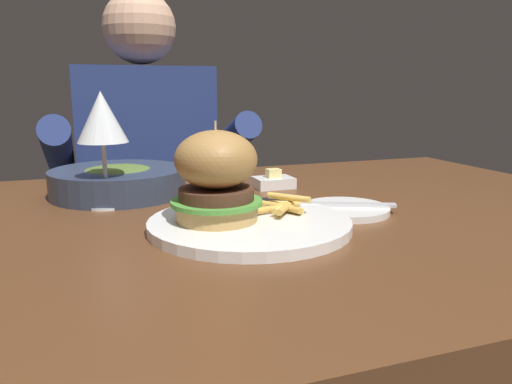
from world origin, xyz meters
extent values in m
cube|color=#56331C|center=(0.00, 0.00, 0.72)|extent=(1.45, 0.85, 0.04)
cylinder|color=#56331C|center=(0.67, 0.36, 0.35)|extent=(0.06, 0.06, 0.70)
cylinder|color=white|center=(0.04, -0.07, 0.75)|extent=(0.27, 0.27, 0.01)
cylinder|color=tan|center=(0.00, -0.06, 0.77)|extent=(0.11, 0.11, 0.02)
cylinder|color=#4C9338|center=(0.00, -0.06, 0.78)|extent=(0.12, 0.12, 0.01)
cylinder|color=#4C2D1E|center=(0.00, -0.06, 0.79)|extent=(0.10, 0.10, 0.02)
ellipsoid|color=#A97A41|center=(0.00, -0.06, 0.84)|extent=(0.11, 0.11, 0.08)
cylinder|color=#CCB78C|center=(0.00, -0.06, 0.86)|extent=(0.00, 0.00, 0.05)
cylinder|color=#EABC5B|center=(0.10, -0.04, 0.76)|extent=(0.05, 0.07, 0.01)
cylinder|color=gold|center=(0.08, -0.05, 0.76)|extent=(0.06, 0.02, 0.01)
cylinder|color=#EABC5B|center=(0.10, -0.06, 0.76)|extent=(0.05, 0.04, 0.01)
cylinder|color=gold|center=(0.10, -0.07, 0.76)|extent=(0.05, 0.06, 0.01)
cylinder|color=#E0B251|center=(0.11, -0.03, 0.76)|extent=(0.05, 0.03, 0.01)
cylinder|color=gold|center=(0.10, -0.05, 0.76)|extent=(0.03, 0.06, 0.01)
cylinder|color=#E0B251|center=(0.09, -0.04, 0.76)|extent=(0.04, 0.05, 0.01)
cylinder|color=#E0B251|center=(0.11, -0.05, 0.77)|extent=(0.05, 0.06, 0.01)
cylinder|color=silver|center=(-0.13, 0.13, 0.74)|extent=(0.07, 0.07, 0.00)
cylinder|color=silver|center=(-0.13, 0.13, 0.79)|extent=(0.01, 0.01, 0.10)
cone|color=silver|center=(-0.13, 0.13, 0.88)|extent=(0.08, 0.08, 0.08)
cylinder|color=white|center=(0.21, -0.04, 0.74)|extent=(0.13, 0.13, 0.01)
cube|color=silver|center=(0.21, -0.04, 0.75)|extent=(0.15, 0.07, 0.00)
cube|color=black|center=(0.11, 0.01, 0.76)|extent=(0.06, 0.04, 0.01)
cube|color=white|center=(0.18, 0.18, 0.75)|extent=(0.07, 0.06, 0.02)
cube|color=#F4E58C|center=(0.18, 0.18, 0.77)|extent=(0.03, 0.02, 0.02)
cylinder|color=#2D384C|center=(-0.10, 0.21, 0.76)|extent=(0.24, 0.24, 0.05)
ellipsoid|color=#4C662D|center=(-0.10, 0.21, 0.78)|extent=(0.13, 0.13, 0.02)
cube|color=#282833|center=(0.01, 0.70, 0.23)|extent=(0.30, 0.22, 0.46)
cube|color=navy|center=(0.01, 0.70, 0.72)|extent=(0.36, 0.20, 0.52)
sphere|color=tan|center=(0.01, 0.70, 1.08)|extent=(0.19, 0.19, 0.19)
cylinder|color=navy|center=(-0.21, 0.62, 0.78)|extent=(0.07, 0.34, 0.18)
cylinder|color=navy|center=(0.23, 0.62, 0.78)|extent=(0.07, 0.34, 0.18)
camera|label=1|loc=(-0.17, -0.69, 0.93)|focal=35.00mm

